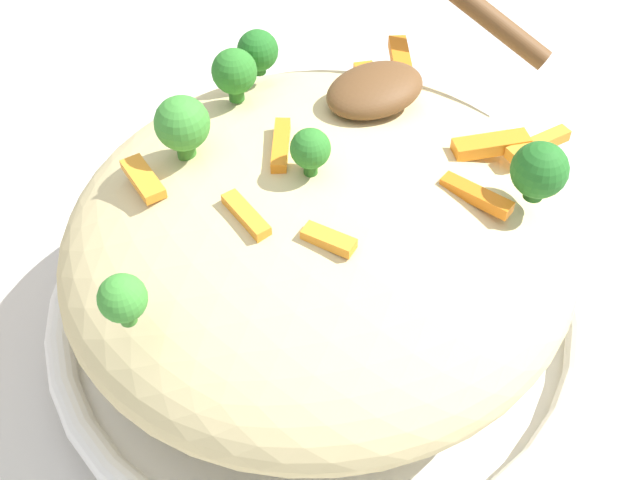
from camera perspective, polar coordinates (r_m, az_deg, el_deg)
name	(u,v)px	position (r m, az deg, el deg)	size (l,w,h in m)	color
ground_plane	(320,327)	(0.48, 0.00, -6.22)	(2.40, 2.40, 0.00)	beige
serving_bowl	(320,307)	(0.46, 0.00, -4.80)	(0.31, 0.31, 0.04)	white
pasta_mound	(320,238)	(0.42, 0.00, 0.11)	(0.27, 0.26, 0.10)	#DBC689
carrot_piece_0	(369,81)	(0.45, 3.55, 11.27)	(0.03, 0.01, 0.01)	orange
carrot_piece_1	(538,144)	(0.42, 15.32, 6.64)	(0.04, 0.01, 0.01)	orange
carrot_piece_2	(246,216)	(0.36, -5.31, 1.74)	(0.03, 0.01, 0.01)	orange
carrot_piece_3	(476,195)	(0.38, 11.11, 3.15)	(0.04, 0.01, 0.01)	orange
carrot_piece_4	(143,179)	(0.39, -12.54, 4.31)	(0.03, 0.01, 0.01)	orange
carrot_piece_5	(491,145)	(0.41, 12.13, 6.68)	(0.04, 0.01, 0.01)	orange
carrot_piece_6	(401,60)	(0.46, 5.78, 12.72)	(0.04, 0.01, 0.01)	orange
carrot_piece_7	(281,146)	(0.39, -2.82, 6.76)	(0.04, 0.01, 0.01)	orange
carrot_piece_8	(329,239)	(0.35, 0.63, 0.04)	(0.02, 0.01, 0.01)	orange
broccoli_floret_0	(313,152)	(0.37, -0.53, 6.35)	(0.02, 0.02, 0.02)	#296820
broccoli_floret_1	(123,299)	(0.33, -13.93, -4.12)	(0.02, 0.02, 0.03)	#377928
broccoli_floret_2	(258,51)	(0.45, -4.48, 13.33)	(0.02, 0.02, 0.03)	#205B1C
broccoli_floret_3	(539,171)	(0.38, 15.43, 4.81)	(0.03, 0.03, 0.03)	#205B1C
broccoli_floret_4	(229,74)	(0.43, -6.51, 11.70)	(0.02, 0.02, 0.03)	#296820
broccoli_floret_5	(182,124)	(0.39, -9.82, 8.15)	(0.03, 0.03, 0.03)	#377928
serving_spoon	(397,49)	(0.44, 5.51, 13.48)	(0.13, 0.13, 0.08)	brown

